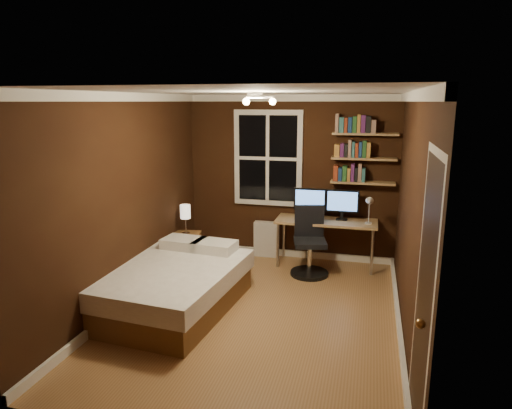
% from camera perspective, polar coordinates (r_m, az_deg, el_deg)
% --- Properties ---
extents(floor, '(4.20, 4.20, 0.00)m').
position_cam_1_polar(floor, '(5.43, 0.17, -13.47)').
color(floor, brown).
rests_on(floor, ground).
extents(wall_back, '(3.20, 0.04, 2.50)m').
position_cam_1_polar(wall_back, '(7.02, 4.35, 3.30)').
color(wall_back, black).
rests_on(wall_back, ground).
extents(wall_left, '(0.04, 4.20, 2.50)m').
position_cam_1_polar(wall_left, '(5.60, -15.91, 0.42)').
color(wall_left, black).
rests_on(wall_left, ground).
extents(wall_right, '(0.04, 4.20, 2.50)m').
position_cam_1_polar(wall_right, '(4.88, 18.72, -1.56)').
color(wall_right, black).
rests_on(wall_right, ground).
extents(ceiling, '(3.20, 4.20, 0.02)m').
position_cam_1_polar(ceiling, '(4.87, 0.18, 13.93)').
color(ceiling, white).
rests_on(ceiling, wall_back).
extents(window, '(1.06, 0.06, 1.46)m').
position_cam_1_polar(window, '(7.01, 1.51, 5.80)').
color(window, white).
rests_on(window, wall_back).
extents(door, '(0.03, 0.82, 2.05)m').
position_cam_1_polar(door, '(3.48, 20.12, -11.33)').
color(door, black).
rests_on(door, ground).
extents(door_knob, '(0.06, 0.06, 0.06)m').
position_cam_1_polar(door_knob, '(3.22, 19.88, -13.86)').
color(door_knob, '#B78341').
rests_on(door_knob, door).
extents(ceiling_fixture, '(0.44, 0.44, 0.18)m').
position_cam_1_polar(ceiling_fixture, '(4.77, -0.11, 12.76)').
color(ceiling_fixture, beige).
rests_on(ceiling_fixture, ceiling).
extents(bookshelf_lower, '(0.92, 0.22, 0.03)m').
position_cam_1_polar(bookshelf_lower, '(6.80, 13.18, 2.69)').
color(bookshelf_lower, '#A4834F').
rests_on(bookshelf_lower, wall_back).
extents(books_row_lower, '(0.48, 0.16, 0.23)m').
position_cam_1_polar(books_row_lower, '(6.78, 13.23, 3.77)').
color(books_row_lower, maroon).
rests_on(books_row_lower, bookshelf_lower).
extents(bookshelf_middle, '(0.92, 0.22, 0.03)m').
position_cam_1_polar(bookshelf_middle, '(6.75, 13.33, 5.62)').
color(bookshelf_middle, '#A4834F').
rests_on(bookshelf_middle, wall_back).
extents(books_row_middle, '(0.54, 0.16, 0.23)m').
position_cam_1_polar(books_row_middle, '(6.74, 13.38, 6.71)').
color(books_row_middle, navy).
rests_on(books_row_middle, bookshelf_middle).
extents(bookshelf_upper, '(0.92, 0.22, 0.03)m').
position_cam_1_polar(bookshelf_upper, '(6.72, 13.48, 8.58)').
color(bookshelf_upper, '#A4834F').
rests_on(bookshelf_upper, wall_back).
extents(books_row_upper, '(0.54, 0.16, 0.23)m').
position_cam_1_polar(books_row_upper, '(6.71, 13.54, 9.68)').
color(books_row_upper, '#245525').
rests_on(books_row_upper, bookshelf_upper).
extents(bed, '(1.54, 2.02, 0.64)m').
position_cam_1_polar(bed, '(5.54, -10.31, -10.02)').
color(bed, brown).
rests_on(bed, ground).
extents(nightstand, '(0.47, 0.47, 0.50)m').
position_cam_1_polar(nightstand, '(6.88, -8.67, -5.61)').
color(nightstand, brown).
rests_on(nightstand, ground).
extents(bedside_lamp, '(0.15, 0.15, 0.44)m').
position_cam_1_polar(bedside_lamp, '(6.75, -8.80, -1.86)').
color(bedside_lamp, white).
rests_on(bedside_lamp, nightstand).
extents(radiator, '(0.37, 0.13, 0.56)m').
position_cam_1_polar(radiator, '(7.21, 1.25, -4.34)').
color(radiator, silver).
rests_on(radiator, ground).
extents(desk, '(1.47, 0.55, 0.70)m').
position_cam_1_polar(desk, '(6.79, 8.76, -2.45)').
color(desk, '#A4834F').
rests_on(desk, ground).
extents(monitor_left, '(0.48, 0.12, 0.45)m').
position_cam_1_polar(monitor_left, '(6.82, 6.75, 0.16)').
color(monitor_left, black).
rests_on(monitor_left, desk).
extents(monitor_right, '(0.48, 0.12, 0.45)m').
position_cam_1_polar(monitor_right, '(6.78, 10.72, -0.05)').
color(monitor_right, black).
rests_on(monitor_right, desk).
extents(desk_lamp, '(0.14, 0.32, 0.44)m').
position_cam_1_polar(desk_lamp, '(6.56, 13.96, -0.67)').
color(desk_lamp, silver).
rests_on(desk_lamp, desk).
extents(office_chair, '(0.53, 0.53, 0.97)m').
position_cam_1_polar(office_chair, '(6.50, 6.70, -5.58)').
color(office_chair, black).
rests_on(office_chair, ground).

